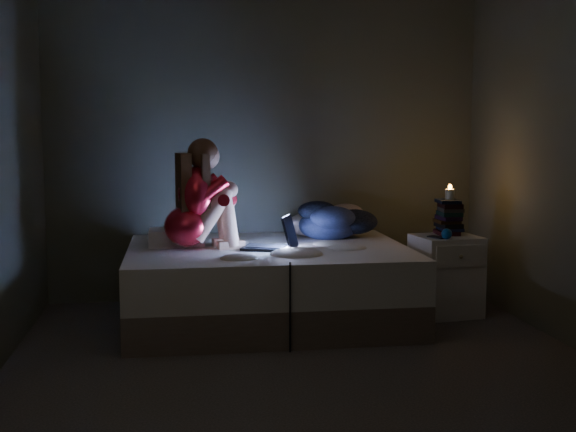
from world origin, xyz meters
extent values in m
cube|color=#2B2726|center=(0.00, 0.00, -0.01)|extent=(3.60, 3.80, 0.02)
cube|color=#4F514C|center=(0.00, 1.91, 1.30)|extent=(3.60, 0.02, 2.60)
cube|color=#4F514C|center=(0.00, -1.91, 1.30)|extent=(3.60, 0.02, 2.60)
cube|color=silver|center=(-0.75, 1.29, 0.62)|extent=(0.41, 0.29, 0.12)
cube|color=silver|center=(1.29, 1.08, 0.31)|extent=(0.51, 0.47, 0.62)
cylinder|color=beige|center=(1.33, 1.15, 0.92)|extent=(0.07, 0.07, 0.08)
cube|color=black|center=(1.17, 1.01, 0.62)|extent=(0.11, 0.16, 0.01)
sphere|color=#0B4A96|center=(1.20, 0.93, 0.66)|extent=(0.08, 0.08, 0.08)
camera|label=1|loc=(-0.74, -4.21, 1.42)|focal=45.75mm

